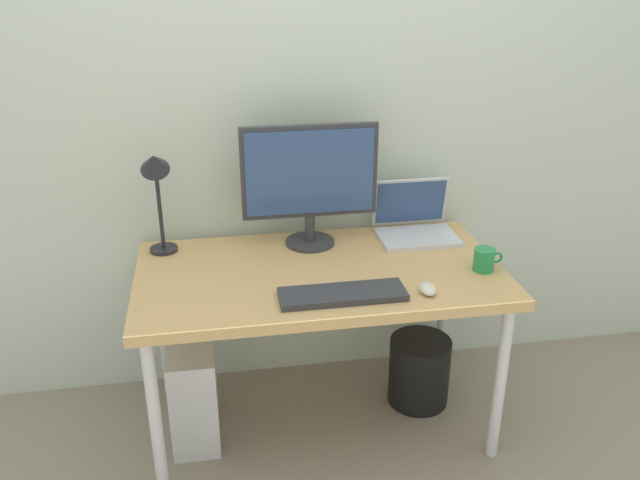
{
  "coord_description": "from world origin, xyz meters",
  "views": [
    {
      "loc": [
        -0.38,
        -2.2,
        1.81
      ],
      "look_at": [
        0.0,
        0.0,
        0.83
      ],
      "focal_mm": 37.15,
      "sensor_mm": 36.0,
      "label": 1
    }
  ],
  "objects_px": {
    "computer_tower": "(194,389)",
    "desk": "(320,283)",
    "keyboard": "(342,294)",
    "wastebasket": "(419,371)",
    "desk_lamp": "(156,179)",
    "laptop": "(415,222)",
    "monitor": "(310,179)",
    "coffee_mug": "(484,260)",
    "mouse": "(428,289)"
  },
  "relations": [
    {
      "from": "computer_tower",
      "to": "desk",
      "type": "bearing_deg",
      "value": -2.15
    },
    {
      "from": "keyboard",
      "to": "wastebasket",
      "type": "relative_size",
      "value": 1.47
    },
    {
      "from": "desk_lamp",
      "to": "wastebasket",
      "type": "distance_m",
      "value": 1.36
    },
    {
      "from": "keyboard",
      "to": "laptop",
      "type": "bearing_deg",
      "value": 49.96
    },
    {
      "from": "laptop",
      "to": "computer_tower",
      "type": "xyz_separation_m",
      "value": [
        -0.95,
        -0.23,
        -0.55
      ]
    },
    {
      "from": "monitor",
      "to": "laptop",
      "type": "bearing_deg",
      "value": 1.91
    },
    {
      "from": "desk_lamp",
      "to": "wastebasket",
      "type": "xyz_separation_m",
      "value": [
        1.03,
        -0.17,
        -0.87
      ]
    },
    {
      "from": "desk",
      "to": "laptop",
      "type": "xyz_separation_m",
      "value": [
        0.45,
        0.25,
        0.12
      ]
    },
    {
      "from": "desk_lamp",
      "to": "monitor",
      "type": "bearing_deg",
      "value": -0.07
    },
    {
      "from": "keyboard",
      "to": "desk_lamp",
      "type": "bearing_deg",
      "value": 142.97
    },
    {
      "from": "monitor",
      "to": "coffee_mug",
      "type": "height_order",
      "value": "monitor"
    },
    {
      "from": "mouse",
      "to": "computer_tower",
      "type": "relative_size",
      "value": 0.21
    },
    {
      "from": "desk_lamp",
      "to": "computer_tower",
      "type": "height_order",
      "value": "desk_lamp"
    },
    {
      "from": "desk",
      "to": "coffee_mug",
      "type": "xyz_separation_m",
      "value": [
        0.6,
        -0.11,
        0.1
      ]
    },
    {
      "from": "wastebasket",
      "to": "computer_tower",
      "type": "bearing_deg",
      "value": -177.13
    },
    {
      "from": "desk_lamp",
      "to": "wastebasket",
      "type": "bearing_deg",
      "value": -9.54
    },
    {
      "from": "laptop",
      "to": "mouse",
      "type": "height_order",
      "value": "laptop"
    },
    {
      "from": "computer_tower",
      "to": "mouse",
      "type": "bearing_deg",
      "value": -17.75
    },
    {
      "from": "wastebasket",
      "to": "desk",
      "type": "bearing_deg",
      "value": -171.47
    },
    {
      "from": "keyboard",
      "to": "coffee_mug",
      "type": "bearing_deg",
      "value": 11.85
    },
    {
      "from": "mouse",
      "to": "wastebasket",
      "type": "distance_m",
      "value": 0.66
    },
    {
      "from": "desk_lamp",
      "to": "keyboard",
      "type": "xyz_separation_m",
      "value": [
        0.62,
        -0.47,
        -0.3
      ]
    },
    {
      "from": "desk_lamp",
      "to": "mouse",
      "type": "distance_m",
      "value": 1.09
    },
    {
      "from": "desk",
      "to": "computer_tower",
      "type": "bearing_deg",
      "value": 177.85
    },
    {
      "from": "coffee_mug",
      "to": "laptop",
      "type": "bearing_deg",
      "value": 113.16
    },
    {
      "from": "desk",
      "to": "monitor",
      "type": "bearing_deg",
      "value": 89.89
    },
    {
      "from": "desk",
      "to": "monitor",
      "type": "height_order",
      "value": "monitor"
    },
    {
      "from": "desk",
      "to": "coffee_mug",
      "type": "height_order",
      "value": "coffee_mug"
    },
    {
      "from": "coffee_mug",
      "to": "computer_tower",
      "type": "relative_size",
      "value": 0.27
    },
    {
      "from": "desk",
      "to": "laptop",
      "type": "bearing_deg",
      "value": 29.65
    },
    {
      "from": "laptop",
      "to": "desk_lamp",
      "type": "distance_m",
      "value": 1.06
    },
    {
      "from": "coffee_mug",
      "to": "desk",
      "type": "bearing_deg",
      "value": 169.4
    },
    {
      "from": "laptop",
      "to": "keyboard",
      "type": "relative_size",
      "value": 0.73
    },
    {
      "from": "computer_tower",
      "to": "laptop",
      "type": "bearing_deg",
      "value": 13.86
    },
    {
      "from": "desk_lamp",
      "to": "computer_tower",
      "type": "bearing_deg",
      "value": -70.08
    },
    {
      "from": "desk_lamp",
      "to": "keyboard",
      "type": "bearing_deg",
      "value": -37.03
    },
    {
      "from": "laptop",
      "to": "desk_lamp",
      "type": "height_order",
      "value": "desk_lamp"
    },
    {
      "from": "laptop",
      "to": "mouse",
      "type": "bearing_deg",
      "value": -102.06
    },
    {
      "from": "wastebasket",
      "to": "coffee_mug",
      "type": "bearing_deg",
      "value": -48.5
    },
    {
      "from": "monitor",
      "to": "wastebasket",
      "type": "height_order",
      "value": "monitor"
    },
    {
      "from": "desk_lamp",
      "to": "coffee_mug",
      "type": "height_order",
      "value": "desk_lamp"
    },
    {
      "from": "desk_lamp",
      "to": "computer_tower",
      "type": "relative_size",
      "value": 1.05
    },
    {
      "from": "desk",
      "to": "keyboard",
      "type": "xyz_separation_m",
      "value": [
        0.04,
        -0.23,
        0.07
      ]
    },
    {
      "from": "monitor",
      "to": "mouse",
      "type": "xyz_separation_m",
      "value": [
        0.34,
        -0.49,
        -0.26
      ]
    },
    {
      "from": "coffee_mug",
      "to": "computer_tower",
      "type": "bearing_deg",
      "value": 173.22
    },
    {
      "from": "desk",
      "to": "wastebasket",
      "type": "height_order",
      "value": "desk"
    },
    {
      "from": "monitor",
      "to": "computer_tower",
      "type": "xyz_separation_m",
      "value": [
        -0.51,
        -0.22,
        -0.78
      ]
    },
    {
      "from": "laptop",
      "to": "keyboard",
      "type": "xyz_separation_m",
      "value": [
        -0.41,
        -0.49,
        -0.05
      ]
    },
    {
      "from": "mouse",
      "to": "monitor",
      "type": "bearing_deg",
      "value": 124.56
    },
    {
      "from": "laptop",
      "to": "coffee_mug",
      "type": "xyz_separation_m",
      "value": [
        0.16,
        -0.37,
        -0.01
      ]
    }
  ]
}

